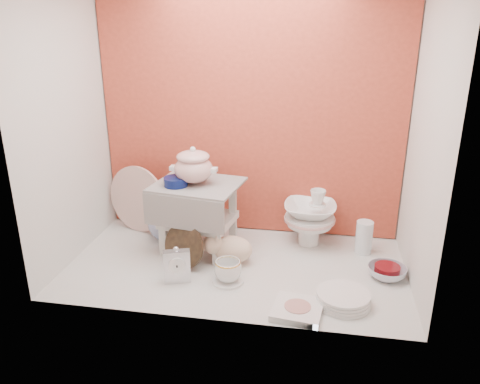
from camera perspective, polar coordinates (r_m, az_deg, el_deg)
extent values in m
plane|color=silver|center=(2.62, -0.51, -8.78)|extent=(1.80, 1.80, 0.00)
cube|color=#C64931|center=(2.83, 1.29, 9.68)|extent=(1.80, 0.06, 1.50)
cube|color=silver|center=(2.66, -20.23, 7.74)|extent=(0.06, 1.00, 1.50)
cube|color=silver|center=(2.36, 21.61, 6.08)|extent=(0.06, 1.00, 1.50)
cylinder|color=#091349|center=(2.61, -7.68, 1.24)|extent=(0.17, 0.17, 0.05)
imported|color=white|center=(2.91, -8.76, -3.26)|extent=(0.24, 0.24, 0.24)
cube|color=silver|center=(2.44, -7.56, -8.62)|extent=(0.14, 0.09, 0.19)
ellipsoid|color=beige|center=(2.61, -0.93, -6.82)|extent=(0.30, 0.22, 0.17)
cylinder|color=white|center=(2.47, -1.45, -10.59)|extent=(0.20, 0.20, 0.01)
imported|color=white|center=(2.44, -1.46, -9.38)|extent=(0.18, 0.18, 0.11)
cube|color=white|center=(2.25, 6.89, -13.77)|extent=(0.25, 0.25, 0.03)
cylinder|color=white|center=(2.34, 12.23, -12.29)|extent=(0.30, 0.30, 0.06)
imported|color=silver|center=(2.60, 17.15, -9.15)|extent=(0.20, 0.20, 0.06)
cylinder|color=silver|center=(2.80, 14.60, -5.26)|extent=(0.12, 0.12, 0.19)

